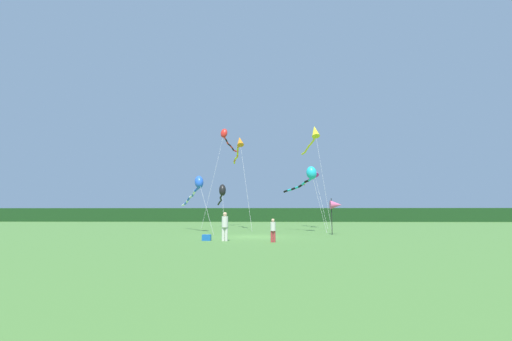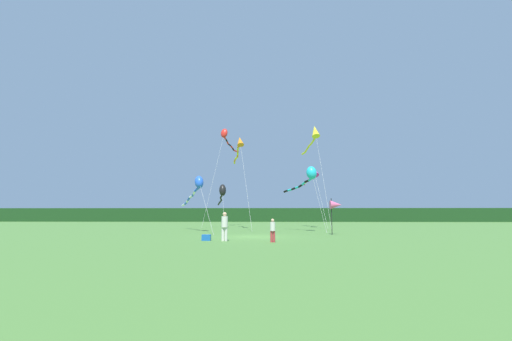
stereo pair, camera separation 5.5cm
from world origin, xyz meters
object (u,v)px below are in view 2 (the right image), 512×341
kite_blue (197,186)px  person_adult (225,225)px  kite_cyan (309,175)px  kite_magenta (313,173)px  kite_black (222,192)px  kite_yellow (314,134)px  kite_red (225,136)px  person_child (273,229)px  cooler_box (206,238)px  kite_orange (239,145)px  banner_flag_pole (336,205)px

kite_blue → person_adult: bearing=-69.9°
kite_blue → kite_cyan: size_ratio=1.71×
kite_magenta → person_adult: bearing=-111.5°
kite_black → kite_yellow: bearing=-14.9°
person_adult → kite_yellow: (7.78, 16.29, 9.37)m
kite_magenta → kite_red: bearing=174.0°
person_child → kite_magenta: kite_magenta is taller
kite_black → kite_red: bearing=91.9°
person_child → kite_magenta: bearing=76.1°
cooler_box → person_adult: bearing=-15.3°
kite_cyan → kite_orange: bearing=145.4°
banner_flag_pole → kite_red: kite_red is taller
kite_black → kite_red: 7.96m
person_child → cooler_box: (-4.03, 1.07, -0.57)m
cooler_box → kite_black: 19.23m
cooler_box → kite_cyan: size_ratio=0.09×
kite_red → kite_magenta: size_ratio=1.51×
banner_flag_pole → kite_black: size_ratio=0.40×
kite_blue → kite_cyan: bearing=-0.8°
banner_flag_pole → kite_red: size_ratio=0.23×
person_adult → kite_magenta: 23.18m
kite_red → kite_magenta: kite_red is taller
kite_black → kite_blue: 8.31m
person_adult → cooler_box: person_adult is taller
cooler_box → kite_black: kite_black is taller
kite_orange → person_child: bearing=-78.5°
kite_red → kite_cyan: (9.25, -11.40, -6.36)m
person_adult → banner_flag_pole: 10.20m
kite_blue → kite_cyan: kite_cyan is taller
banner_flag_pole → kite_blue: size_ratio=0.27×
cooler_box → kite_yellow: size_ratio=0.05×
kite_black → kite_red: (-0.10, 3.04, 7.36)m
cooler_box → kite_orange: 17.52m
cooler_box → kite_magenta: (9.39, 20.63, 6.34)m
kite_orange → kite_black: bearing=122.0°
kite_orange → kite_blue: (-3.56, -4.62, -4.77)m
banner_flag_pole → kite_red: bearing=124.0°
person_child → kite_orange: (-3.31, 16.23, 8.19)m
kite_orange → kite_cyan: (6.91, -4.77, -3.78)m
cooler_box → kite_red: (-1.61, 21.79, 11.35)m
person_adult → kite_orange: bearing=91.6°
kite_blue → kite_yellow: bearing=24.8°
cooler_box → kite_red: kite_red is taller
kite_yellow → kite_cyan: kite_yellow is taller
person_adult → kite_orange: (-0.42, 15.47, 7.98)m
banner_flag_pole → cooler_box: bearing=-146.8°
person_child → person_adult: bearing=165.4°
kite_orange → kite_yellow: kite_yellow is taller
person_adult → kite_yellow: bearing=64.5°
kite_black → cooler_box: bearing=-85.4°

